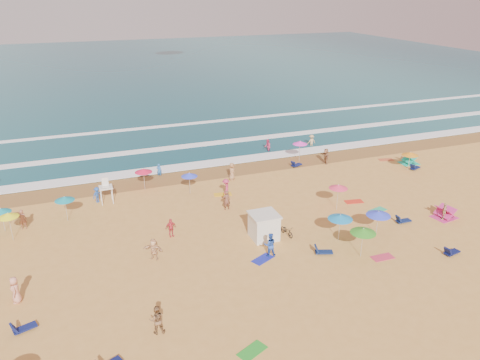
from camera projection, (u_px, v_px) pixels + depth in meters
name	position (u px, v px, depth m)	size (l,w,h in m)	color
ground	(238.00, 226.00, 39.54)	(220.00, 220.00, 0.00)	gold
ocean	(117.00, 71.00, 112.21)	(220.00, 140.00, 0.18)	#0C4756
wet_sand	(198.00, 174.00, 50.35)	(220.00, 220.00, 0.00)	olive
surf_foam	(179.00, 149.00, 57.94)	(200.00, 18.70, 0.05)	white
cabana	(264.00, 227.00, 37.25)	(2.00, 2.00, 2.00)	silver
cabana_roof	(264.00, 215.00, 36.85)	(2.20, 2.20, 0.12)	silver
bicycle	(287.00, 231.00, 37.83)	(0.56, 1.61, 0.85)	black
lifeguard_stand	(106.00, 192.00, 43.37)	(1.20, 1.20, 2.10)	white
beach_umbrellas	(250.00, 207.00, 38.13)	(49.30, 30.57, 0.81)	green
loungers	(345.00, 224.00, 39.45)	(48.19, 24.47, 0.34)	#101852
towels	(274.00, 239.00, 37.46)	(52.98, 24.64, 0.03)	#B43716
popup_tents	(425.00, 181.00, 46.96)	(8.24, 14.00, 1.20)	#CD2D7F
beachgoers	(221.00, 194.00, 43.48)	(38.20, 28.40, 2.13)	#BA2E57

